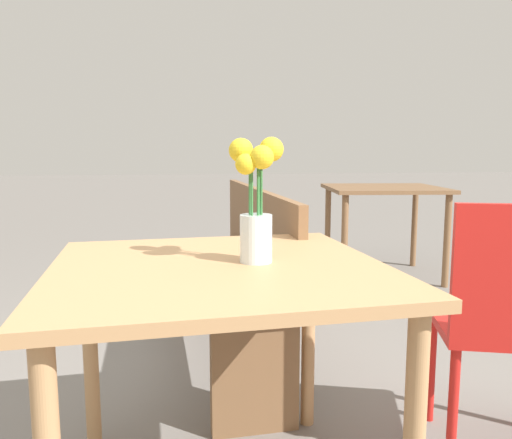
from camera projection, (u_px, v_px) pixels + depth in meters
The scene contains 5 objects.
table_front at pixel (219, 299), 1.38m from camera, with size 0.96×0.94×0.73m.
flower_vase at pixel (256, 205), 1.37m from camera, with size 0.15×0.14×0.35m.
cafe_chair at pixel (506, 316), 1.60m from camera, with size 0.50×0.50×0.88m.
bench_near at pixel (240, 267), 2.49m from camera, with size 0.45×1.54×0.85m.
table_back at pixel (384, 200), 4.05m from camera, with size 0.98×0.91×0.74m.
Camera 1 is at (-0.09, -1.34, 1.04)m, focal length 35.00 mm.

